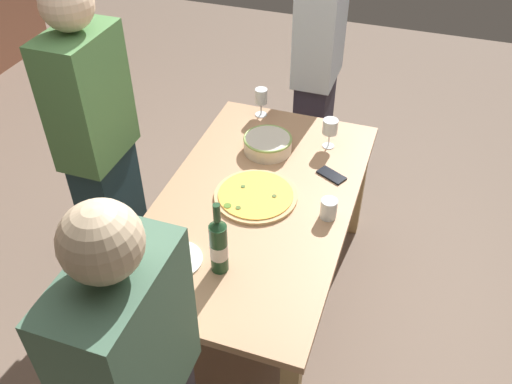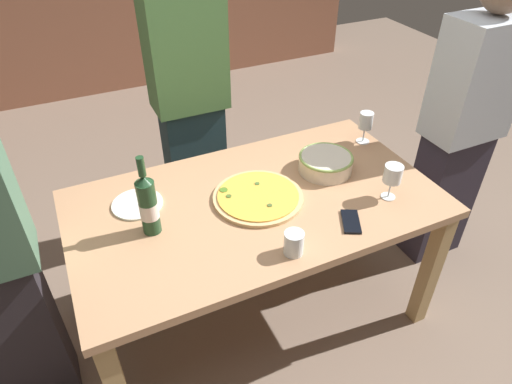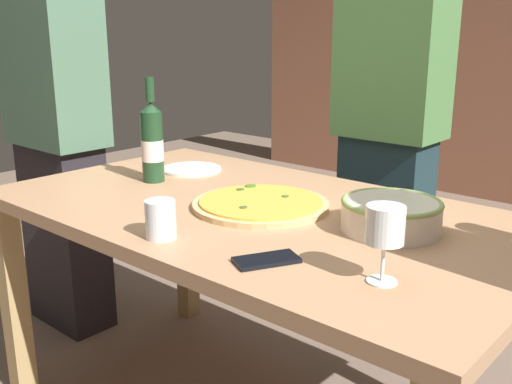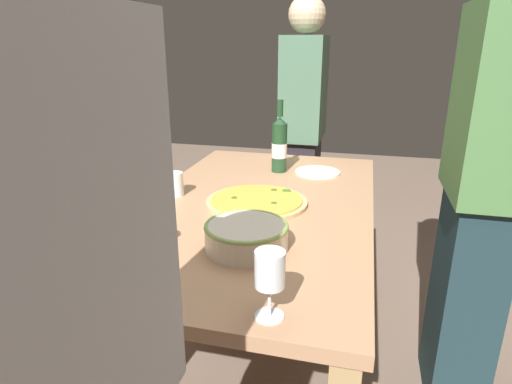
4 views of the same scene
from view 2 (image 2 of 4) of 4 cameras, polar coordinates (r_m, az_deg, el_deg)
name	(u,v)px [view 2 (image 2 of 4)]	position (r m, az deg, el deg)	size (l,w,h in m)	color
ground_plane	(256,310)	(2.51, 0.00, -14.64)	(8.00, 8.00, 0.00)	#796555
dining_table	(256,217)	(2.03, 0.00, -3.11)	(1.60, 0.90, 0.75)	tan
pizza	(258,197)	(1.98, 0.26, -0.62)	(0.40, 0.40, 0.03)	tan
serving_bowl	(326,162)	(2.16, 8.77, 3.71)	(0.26, 0.26, 0.08)	silver
wine_bottle	(148,204)	(1.79, -13.46, -1.53)	(0.07, 0.07, 0.35)	#1D3E23
wine_glass_near_pizza	(366,122)	(2.40, 13.68, 8.55)	(0.07, 0.07, 0.17)	white
wine_glass_by_bottle	(393,175)	(2.01, 16.88, 2.11)	(0.08, 0.08, 0.16)	white
cup_amber	(294,243)	(1.71, 4.79, -6.43)	(0.08, 0.08, 0.10)	white
side_plate	(137,204)	(2.01, -14.73, -1.47)	(0.22, 0.22, 0.01)	white
cell_phone	(351,222)	(1.90, 11.88, -3.66)	(0.07, 0.14, 0.01)	black
person_host	(462,130)	(2.58, 24.50, 7.16)	(0.39, 0.24, 1.62)	#2B2634
person_guest_right	(190,101)	(2.55, -8.36, 11.35)	(0.39, 0.24, 1.71)	#1C3239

